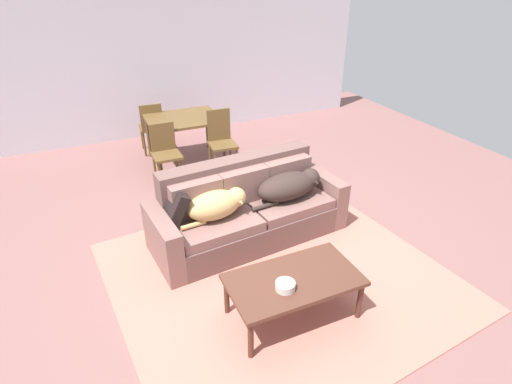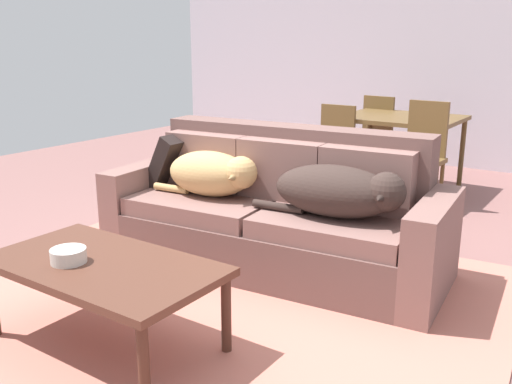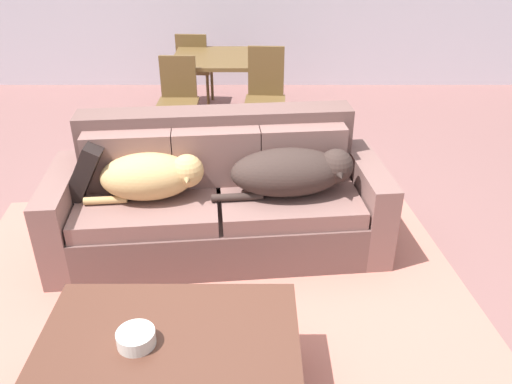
# 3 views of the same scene
# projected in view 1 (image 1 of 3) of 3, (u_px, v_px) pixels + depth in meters

# --- Properties ---
(ground_plane) EXTENTS (10.00, 10.00, 0.00)m
(ground_plane) POSITION_uv_depth(u_px,v_px,m) (249.00, 239.00, 4.92)
(ground_plane) COLOR #845854
(back_partition) EXTENTS (8.00, 0.12, 2.70)m
(back_partition) POSITION_uv_depth(u_px,v_px,m) (161.00, 61.00, 7.47)
(back_partition) COLOR silver
(back_partition) RESTS_ON ground
(area_rug) EXTENTS (3.54, 3.37, 0.01)m
(area_rug) POSITION_uv_depth(u_px,v_px,m) (278.00, 275.00, 4.34)
(area_rug) COLOR #C17060
(area_rug) RESTS_ON ground
(couch) EXTENTS (2.34, 1.07, 0.93)m
(couch) POSITION_uv_depth(u_px,v_px,m) (247.00, 210.00, 4.83)
(couch) COLOR brown
(couch) RESTS_ON ground
(dog_on_left_cushion) EXTENTS (0.78, 0.42, 0.31)m
(dog_on_left_cushion) POSITION_uv_depth(u_px,v_px,m) (217.00, 204.00, 4.44)
(dog_on_left_cushion) COLOR tan
(dog_on_left_cushion) RESTS_ON couch
(dog_on_right_cushion) EXTENTS (0.94, 0.47, 0.31)m
(dog_on_right_cushion) POSITION_uv_depth(u_px,v_px,m) (290.00, 185.00, 4.81)
(dog_on_right_cushion) COLOR #372824
(dog_on_right_cushion) RESTS_ON couch
(throw_pillow_by_left_arm) EXTENTS (0.29, 0.40, 0.41)m
(throw_pillow_by_left_arm) POSITION_uv_depth(u_px,v_px,m) (174.00, 206.00, 4.36)
(throw_pillow_by_left_arm) COLOR black
(throw_pillow_by_left_arm) RESTS_ON couch
(coffee_table) EXTENTS (1.18, 0.65, 0.45)m
(coffee_table) POSITION_uv_depth(u_px,v_px,m) (294.00, 282.00, 3.67)
(coffee_table) COLOR #553023
(coffee_table) RESTS_ON ground
(bowl_on_coffee_table) EXTENTS (0.17, 0.17, 0.07)m
(bowl_on_coffee_table) POSITION_uv_depth(u_px,v_px,m) (285.00, 286.00, 3.51)
(bowl_on_coffee_table) COLOR silver
(bowl_on_coffee_table) RESTS_ON coffee_table
(dining_table) EXTENTS (1.14, 0.95, 0.75)m
(dining_table) POSITION_uv_depth(u_px,v_px,m) (184.00, 122.00, 6.59)
(dining_table) COLOR brown
(dining_table) RESTS_ON ground
(dining_chair_near_left) EXTENTS (0.40, 0.40, 0.88)m
(dining_chair_near_left) POSITION_uv_depth(u_px,v_px,m) (165.00, 151.00, 6.04)
(dining_chair_near_left) COLOR brown
(dining_chair_near_left) RESTS_ON ground
(dining_chair_near_right) EXTENTS (0.42, 0.42, 0.97)m
(dining_chair_near_right) POSITION_uv_depth(u_px,v_px,m) (221.00, 139.00, 6.35)
(dining_chair_near_right) COLOR brown
(dining_chair_near_right) RESTS_ON ground
(dining_chair_far_left) EXTENTS (0.43, 0.43, 0.89)m
(dining_chair_far_left) POSITION_uv_depth(u_px,v_px,m) (152.00, 125.00, 6.97)
(dining_chair_far_left) COLOR brown
(dining_chair_far_left) RESTS_ON ground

